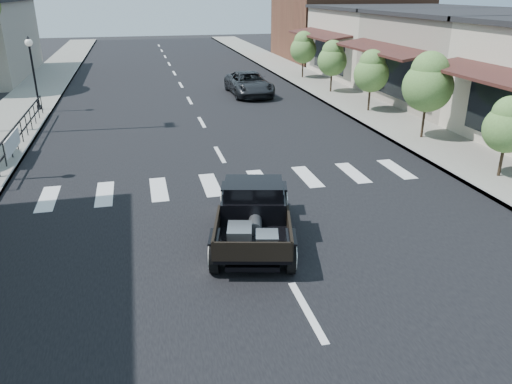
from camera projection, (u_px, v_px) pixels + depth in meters
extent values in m
plane|color=black|center=(267.00, 241.00, 12.20)|extent=(120.00, 120.00, 0.00)
cube|color=black|center=(194.00, 109.00, 25.71)|extent=(14.00, 80.00, 0.02)
cube|color=gray|center=(17.00, 116.00, 23.86)|extent=(3.00, 80.00, 0.15)
cube|color=gray|center=(348.00, 99.00, 27.52)|extent=(3.00, 80.00, 0.15)
cube|color=gray|center=(480.00, 60.00, 26.29)|extent=(10.00, 9.00, 4.50)
cube|color=beige|center=(397.00, 44.00, 34.40)|extent=(10.00, 9.00, 4.50)
cube|color=brown|center=(348.00, 17.00, 43.05)|extent=(11.00, 10.00, 7.00)
imported|color=black|center=(249.00, 84.00, 28.76)|extent=(2.23, 4.71, 1.30)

